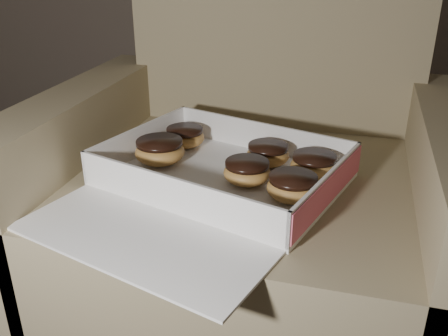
% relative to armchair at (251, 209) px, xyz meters
% --- Properties ---
extents(armchair, '(0.88, 0.75, 0.92)m').
position_rel_armchair_xyz_m(armchair, '(0.00, 0.00, 0.00)').
color(armchair, '#93805D').
rests_on(armchair, floor).
extents(bakery_box, '(0.55, 0.60, 0.07)m').
position_rel_armchair_xyz_m(bakery_box, '(-0.04, -0.16, 0.14)').
color(bakery_box, white).
rests_on(bakery_box, armchair).
extents(donut_a, '(0.09, 0.09, 0.05)m').
position_rel_armchair_xyz_m(donut_a, '(0.14, -0.07, 0.15)').
color(donut_a, gold).
rests_on(donut_a, bakery_box).
extents(donut_b, '(0.09, 0.09, 0.04)m').
position_rel_armchair_xyz_m(donut_b, '(0.04, -0.03, 0.15)').
color(donut_b, gold).
rests_on(donut_b, bakery_box).
extents(donut_c, '(0.09, 0.09, 0.05)m').
position_rel_armchair_xyz_m(donut_c, '(0.11, -0.17, 0.16)').
color(donut_c, gold).
rests_on(donut_c, bakery_box).
extents(donut_d, '(0.10, 0.10, 0.05)m').
position_rel_armchair_xyz_m(donut_d, '(-0.18, -0.08, 0.16)').
color(donut_d, gold).
rests_on(donut_d, bakery_box).
extents(donut_e, '(0.09, 0.09, 0.04)m').
position_rel_armchair_xyz_m(donut_e, '(0.02, -0.13, 0.15)').
color(donut_e, gold).
rests_on(donut_e, bakery_box).
extents(donut_f, '(0.09, 0.09, 0.04)m').
position_rel_armchair_xyz_m(donut_f, '(-0.16, 0.01, 0.15)').
color(donut_f, gold).
rests_on(donut_f, bakery_box).
extents(crumb_a, '(0.01, 0.01, 0.00)m').
position_rel_armchair_xyz_m(crumb_a, '(-0.19, -0.13, 0.13)').
color(crumb_a, black).
rests_on(crumb_a, bakery_box).
extents(crumb_b, '(0.01, 0.01, 0.00)m').
position_rel_armchair_xyz_m(crumb_b, '(0.11, -0.24, 0.13)').
color(crumb_b, black).
rests_on(crumb_b, bakery_box).
extents(crumb_c, '(0.01, 0.01, 0.00)m').
position_rel_armchair_xyz_m(crumb_c, '(-0.24, -0.13, 0.13)').
color(crumb_c, black).
rests_on(crumb_c, bakery_box).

